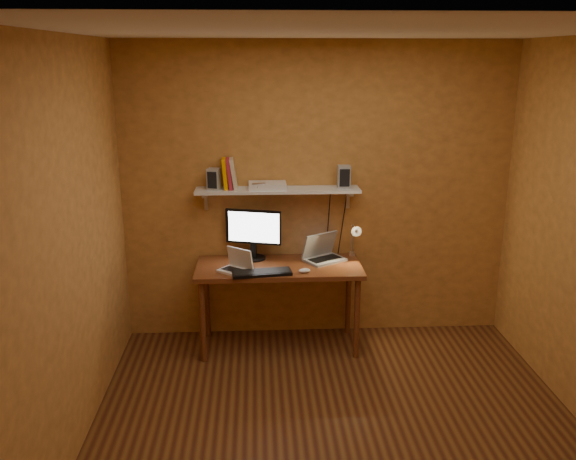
{
  "coord_description": "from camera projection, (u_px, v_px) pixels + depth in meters",
  "views": [
    {
      "loc": [
        -0.53,
        -3.6,
        2.46
      ],
      "look_at": [
        -0.28,
        1.18,
        1.09
      ],
      "focal_mm": 38.0,
      "sensor_mm": 36.0,
      "label": 1
    }
  ],
  "objects": [
    {
      "name": "netbook",
      "position": [
        237.0,
        265.0,
        5.01
      ],
      "size": [
        0.31,
        0.3,
        0.19
      ],
      "rotation": [
        0.0,
        0.0,
        -0.69
      ],
      "color": "silver",
      "rests_on": "desk"
    },
    {
      "name": "monitor",
      "position": [
        253.0,
        232.0,
        5.26
      ],
      "size": [
        0.48,
        0.25,
        0.44
      ],
      "rotation": [
        0.0,
        0.0,
        -0.26
      ],
      "color": "black",
      "rests_on": "desk"
    },
    {
      "name": "router",
      "position": [
        267.0,
        186.0,
        5.17
      ],
      "size": [
        0.32,
        0.21,
        0.05
      ],
      "primitive_type": "cube",
      "rotation": [
        0.0,
        0.0,
        0.01
      ],
      "color": "silver",
      "rests_on": "wall_shelf"
    },
    {
      "name": "keyboard",
      "position": [
        262.0,
        273.0,
        4.95
      ],
      "size": [
        0.5,
        0.22,
        0.03
      ],
      "primitive_type": "cube",
      "rotation": [
        0.0,
        0.0,
        0.13
      ],
      "color": "black",
      "rests_on": "desk"
    },
    {
      "name": "books",
      "position": [
        229.0,
        174.0,
        5.14
      ],
      "size": [
        0.13,
        0.18,
        0.26
      ],
      "color": "#EE9900",
      "rests_on": "wall_shelf"
    },
    {
      "name": "speaker_right",
      "position": [
        344.0,
        177.0,
        5.19
      ],
      "size": [
        0.11,
        0.11,
        0.19
      ],
      "primitive_type": "cube",
      "rotation": [
        0.0,
        0.0,
        -0.02
      ],
      "color": "#969A9E",
      "rests_on": "wall_shelf"
    },
    {
      "name": "desk_lamp",
      "position": [
        354.0,
        236.0,
        5.26
      ],
      "size": [
        0.09,
        0.23,
        0.38
      ],
      "color": "silver",
      "rests_on": "desk"
    },
    {
      "name": "speaker_left",
      "position": [
        214.0,
        179.0,
        5.12
      ],
      "size": [
        0.12,
        0.12,
        0.18
      ],
      "primitive_type": "cube",
      "rotation": [
        0.0,
        0.0,
        -0.25
      ],
      "color": "#969A9E",
      "rests_on": "wall_shelf"
    },
    {
      "name": "laptop",
      "position": [
        322.0,
        253.0,
        5.29
      ],
      "size": [
        0.4,
        0.37,
        0.24
      ],
      "rotation": [
        0.0,
        0.0,
        0.56
      ],
      "color": "#969A9E",
      "rests_on": "desk"
    },
    {
      "name": "mouse",
      "position": [
        305.0,
        271.0,
        4.99
      ],
      "size": [
        0.11,
        0.08,
        0.03
      ],
      "primitive_type": "ellipsoid",
      "rotation": [
        0.0,
        0.0,
        0.22
      ],
      "color": "silver",
      "rests_on": "desk"
    },
    {
      "name": "desk",
      "position": [
        279.0,
        275.0,
        5.19
      ],
      "size": [
        1.4,
        0.6,
        0.75
      ],
      "color": "brown",
      "rests_on": "ground"
    },
    {
      "name": "room",
      "position": [
        343.0,
        249.0,
        3.8
      ],
      "size": [
        3.44,
        3.24,
        2.64
      ],
      "color": "brown",
      "rests_on": "ground"
    },
    {
      "name": "shelf_camera",
      "position": [
        259.0,
        187.0,
        5.09
      ],
      "size": [
        0.11,
        0.06,
        0.06
      ],
      "color": "silver",
      "rests_on": "wall_shelf"
    },
    {
      "name": "wall_shelf",
      "position": [
        278.0,
        190.0,
        5.18
      ],
      "size": [
        1.4,
        0.25,
        0.21
      ],
      "color": "silver",
      "rests_on": "room"
    }
  ]
}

